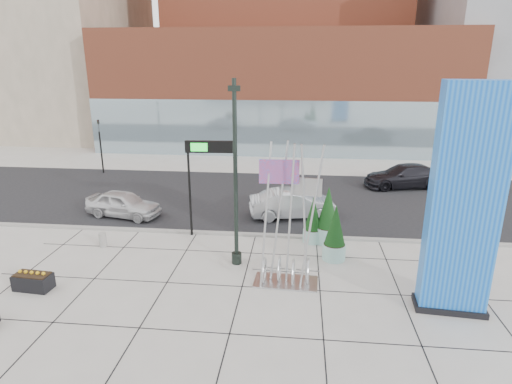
# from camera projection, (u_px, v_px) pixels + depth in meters

# --- Properties ---
(ground) EXTENTS (160.00, 160.00, 0.00)m
(ground) POSITION_uv_depth(u_px,v_px,m) (221.00, 273.00, 17.64)
(ground) COLOR #9E9991
(ground) RESTS_ON ground
(street_asphalt) EXTENTS (80.00, 12.00, 0.02)m
(street_asphalt) POSITION_uv_depth(u_px,v_px,m) (250.00, 198.00, 27.12)
(street_asphalt) COLOR black
(street_asphalt) RESTS_ON ground
(curb_edge) EXTENTS (80.00, 0.30, 0.12)m
(curb_edge) POSITION_uv_depth(u_px,v_px,m) (236.00, 234.00, 21.41)
(curb_edge) COLOR gray
(curb_edge) RESTS_ON ground
(tower_podium) EXTENTS (34.00, 10.00, 11.00)m
(tower_podium) POSITION_uv_depth(u_px,v_px,m) (280.00, 90.00, 41.52)
(tower_podium) COLOR #A84C30
(tower_podium) RESTS_ON ground
(tower_glass_front) EXTENTS (34.00, 0.60, 5.00)m
(tower_glass_front) POSITION_uv_depth(u_px,v_px,m) (277.00, 129.00, 37.86)
(tower_glass_front) COLOR #8CA5B2
(tower_glass_front) RESTS_ON ground
(blue_pylon) EXTENTS (2.44, 1.24, 7.86)m
(blue_pylon) POSITION_uv_depth(u_px,v_px,m) (464.00, 208.00, 14.00)
(blue_pylon) COLOR blue
(blue_pylon) RESTS_ON ground
(lamp_post) EXTENTS (0.51, 0.43, 7.76)m
(lamp_post) POSITION_uv_depth(u_px,v_px,m) (236.00, 193.00, 17.55)
(lamp_post) COLOR black
(lamp_post) RESTS_ON ground
(public_art_sculpture) EXTENTS (2.54, 1.36, 5.65)m
(public_art_sculpture) POSITION_uv_depth(u_px,v_px,m) (287.00, 248.00, 16.43)
(public_art_sculpture) COLOR #BABDC0
(public_art_sculpture) RESTS_ON ground
(concrete_bollard) EXTENTS (0.35, 0.35, 0.68)m
(concrete_bollard) POSITION_uv_depth(u_px,v_px,m) (103.00, 240.00, 20.03)
(concrete_bollard) COLOR gray
(concrete_bollard) RESTS_ON ground
(overhead_street_sign) EXTENTS (2.26, 0.33, 4.78)m
(overhead_street_sign) POSITION_uv_depth(u_px,v_px,m) (205.00, 155.00, 20.15)
(overhead_street_sign) COLOR black
(overhead_street_sign) RESTS_ON ground
(round_planter_east) EXTENTS (1.01, 1.01, 2.53)m
(round_planter_east) POSITION_uv_depth(u_px,v_px,m) (335.00, 234.00, 18.52)
(round_planter_east) COLOR #98CDC3
(round_planter_east) RESTS_ON ground
(round_planter_mid) EXTENTS (1.12, 1.12, 2.79)m
(round_planter_mid) POSITION_uv_depth(u_px,v_px,m) (328.00, 216.00, 20.21)
(round_planter_mid) COLOR #98CDC3
(round_planter_mid) RESTS_ON ground
(round_planter_west) EXTENTS (0.92, 0.92, 2.30)m
(round_planter_west) POSITION_uv_depth(u_px,v_px,m) (313.00, 221.00, 20.35)
(round_planter_west) COLOR #98CDC3
(round_planter_west) RESTS_ON ground
(box_planter_north) EXTENTS (1.46, 0.81, 0.77)m
(box_planter_north) POSITION_uv_depth(u_px,v_px,m) (33.00, 281.00, 16.32)
(box_planter_north) COLOR black
(box_planter_north) RESTS_ON ground
(car_white_west) EXTENTS (4.48, 2.55, 1.44)m
(car_white_west) POSITION_uv_depth(u_px,v_px,m) (123.00, 204.00, 23.77)
(car_white_west) COLOR silver
(car_white_west) RESTS_ON ground
(car_silver_mid) EXTENTS (4.96, 2.56, 1.56)m
(car_silver_mid) POSITION_uv_depth(u_px,v_px,m) (293.00, 204.00, 23.59)
(car_silver_mid) COLOR #AAADB2
(car_silver_mid) RESTS_ON ground
(car_dark_east) EXTENTS (5.73, 3.27, 1.56)m
(car_dark_east) POSITION_uv_depth(u_px,v_px,m) (404.00, 176.00, 29.16)
(car_dark_east) COLOR black
(car_dark_east) RESTS_ON ground
(traffic_signal) EXTENTS (0.15, 0.18, 4.10)m
(traffic_signal) POSITION_uv_depth(u_px,v_px,m) (100.00, 144.00, 32.38)
(traffic_signal) COLOR black
(traffic_signal) RESTS_ON ground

